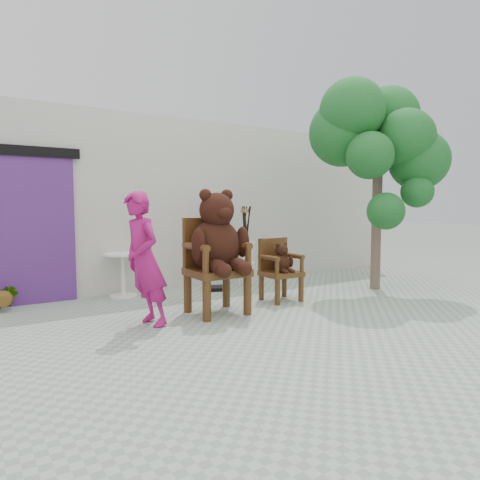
% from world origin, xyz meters
% --- Properties ---
extents(ground_plane, '(60.00, 60.00, 0.00)m').
position_xyz_m(ground_plane, '(0.00, 0.00, 0.00)').
color(ground_plane, '#99A392').
rests_on(ground_plane, ground).
extents(back_wall, '(9.00, 1.00, 3.00)m').
position_xyz_m(back_wall, '(0.00, 3.10, 1.50)').
color(back_wall, beige).
rests_on(back_wall, ground).
extents(doorway, '(1.40, 0.11, 2.33)m').
position_xyz_m(doorway, '(-3.00, 2.58, 1.16)').
color(doorway, '#542673').
rests_on(doorway, ground).
extents(chair_big, '(0.83, 0.88, 1.68)m').
position_xyz_m(chair_big, '(-0.97, 0.62, 0.94)').
color(chair_big, '#3C230D').
rests_on(chair_big, ground).
extents(chair_small, '(0.55, 0.50, 0.96)m').
position_xyz_m(chair_small, '(0.24, 0.81, 0.56)').
color(chair_small, '#3C230D').
rests_on(chair_small, ground).
extents(person, '(0.49, 0.66, 1.63)m').
position_xyz_m(person, '(-2.02, 0.52, 0.81)').
color(person, '#A51465').
rests_on(person, ground).
extents(cafe_table, '(0.60, 0.60, 0.70)m').
position_xyz_m(cafe_table, '(-1.72, 2.35, 0.44)').
color(cafe_table, white).
rests_on(cafe_table, ground).
extents(display_stand, '(0.55, 0.50, 1.51)m').
position_xyz_m(display_stand, '(-0.19, 2.03, 0.58)').
color(display_stand, black).
rests_on(display_stand, ground).
extents(stool_bucket, '(0.32, 0.32, 1.45)m').
position_xyz_m(stool_bucket, '(0.44, 2.04, 0.64)').
color(stool_bucket, white).
rests_on(stool_bucket, ground).
extents(tree, '(2.06, 1.87, 3.56)m').
position_xyz_m(tree, '(2.13, 0.58, 2.68)').
color(tree, '#4F3B2F').
rests_on(tree, ground).
extents(potted_plant, '(0.38, 0.33, 0.41)m').
position_xyz_m(potted_plant, '(-3.40, 2.35, 0.20)').
color(potted_plant, '#11401C').
rests_on(potted_plant, ground).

